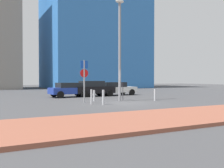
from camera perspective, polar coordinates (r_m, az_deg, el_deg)
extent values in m
plane|color=#424244|center=(17.77, 3.11, -4.41)|extent=(120.00, 120.00, 0.00)
cube|color=#93513D|center=(12.29, 19.69, -6.61)|extent=(40.00, 4.22, 0.14)
cube|color=#1E389E|center=(24.05, -9.49, -1.51)|extent=(4.07, 2.12, 0.59)
cube|color=black|center=(23.96, -9.96, -0.26)|extent=(2.20, 1.83, 0.46)
cylinder|color=black|center=(25.42, -7.45, -2.03)|extent=(0.66, 0.27, 0.64)
cylinder|color=black|center=(23.78, -5.67, -2.24)|extent=(0.66, 0.27, 0.64)
cylinder|color=black|center=(24.46, -13.20, -2.17)|extent=(0.66, 0.27, 0.64)
cylinder|color=black|center=(22.74, -11.77, -2.41)|extent=(0.66, 0.27, 0.64)
cube|color=black|center=(24.85, -4.22, -1.32)|extent=(4.06, 1.86, 0.67)
cube|color=black|center=(24.74, -4.70, 0.07)|extent=(2.19, 1.68, 0.55)
cylinder|color=black|center=(26.25, -2.29, -1.92)|extent=(0.65, 0.24, 0.64)
cylinder|color=black|center=(24.68, -0.48, -2.11)|extent=(0.65, 0.24, 0.64)
cylinder|color=black|center=(25.17, -7.88, -2.06)|extent=(0.65, 0.24, 0.64)
cylinder|color=black|center=(23.52, -6.37, -2.28)|extent=(0.65, 0.24, 0.64)
cube|color=white|center=(26.44, 0.72, -1.28)|extent=(4.59, 2.04, 0.57)
cube|color=black|center=(26.30, 0.25, -0.13)|extent=(2.54, 1.79, 0.51)
cylinder|color=black|center=(28.03, 2.48, -1.73)|extent=(0.65, 0.25, 0.64)
cylinder|color=black|center=(26.51, 4.58, -1.89)|extent=(0.65, 0.25, 0.64)
cylinder|color=black|center=(26.53, -3.13, -1.89)|extent=(0.65, 0.25, 0.64)
cylinder|color=black|center=(24.91, -1.26, -2.08)|extent=(0.65, 0.25, 0.64)
cylinder|color=gray|center=(17.93, -6.40, 0.54)|extent=(0.10, 0.10, 3.06)
cube|color=#1447B7|center=(17.96, -6.41, 4.47)|extent=(0.55, 0.07, 0.55)
cylinder|color=red|center=(17.93, -6.41, 2.47)|extent=(0.60, 0.06, 0.60)
cylinder|color=#4C4C51|center=(20.36, 2.49, -2.12)|extent=(0.08, 0.08, 1.12)
cube|color=black|center=(20.33, 2.49, -0.14)|extent=(0.18, 0.14, 0.28)
cylinder|color=gray|center=(19.43, 1.77, 7.29)|extent=(0.20, 0.20, 7.60)
ellipsoid|color=silver|center=(20.24, 1.78, 18.47)|extent=(0.70, 0.36, 0.30)
cylinder|color=#B7B7BC|center=(20.06, 9.82, -2.49)|extent=(0.14, 0.14, 0.91)
cylinder|color=#B7B7BC|center=(16.60, -2.02, -3.07)|extent=(0.16, 0.16, 1.00)
cylinder|color=#B7B7BC|center=(16.92, -4.75, -2.97)|extent=(0.13, 0.13, 1.01)
cylinder|color=#B7B7BC|center=(19.53, -4.13, -2.65)|extent=(0.15, 0.15, 0.86)
cube|color=#3372BF|center=(51.84, -4.35, 11.54)|extent=(18.77, 16.02, 22.20)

